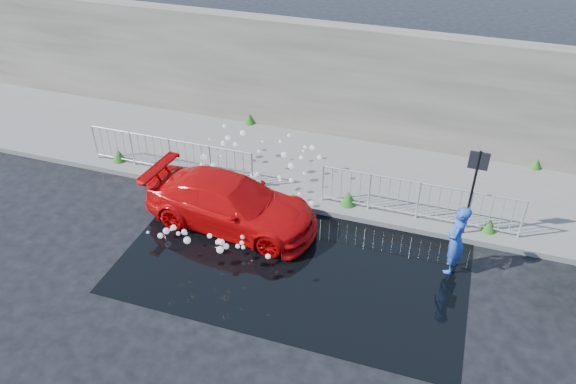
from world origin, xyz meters
name	(u,v)px	position (x,y,z in m)	size (l,w,h in m)	color
ground	(261,283)	(0.00, 0.00, 0.00)	(90.00, 90.00, 0.00)	black
pavement	(321,168)	(0.00, 5.00, 0.07)	(30.00, 4.00, 0.15)	slate
curb	(300,206)	(0.00, 3.00, 0.08)	(30.00, 0.25, 0.16)	slate
retaining_wall	(342,82)	(0.00, 7.20, 1.90)	(30.00, 0.60, 3.50)	#545147
puddle	(295,259)	(0.50, 1.00, 0.01)	(8.00, 5.00, 0.01)	black
sign_post	(475,180)	(4.20, 3.10, 1.72)	(0.45, 0.06, 2.50)	black
railing_left	(170,154)	(-4.00, 3.35, 0.74)	(5.05, 0.05, 1.10)	silver
railing_right	(418,199)	(3.00, 3.35, 0.74)	(5.05, 0.05, 1.10)	silver
weeds	(308,170)	(-0.22, 4.42, 0.33)	(12.17, 3.93, 0.41)	#245416
water_spray	(240,185)	(-1.54, 2.56, 0.70)	(3.59, 5.41, 1.03)	white
red_car	(231,203)	(-1.47, 1.81, 0.65)	(1.82, 4.48, 1.30)	red
person	(456,240)	(4.02, 1.80, 0.89)	(0.65, 0.42, 1.77)	#244CB7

